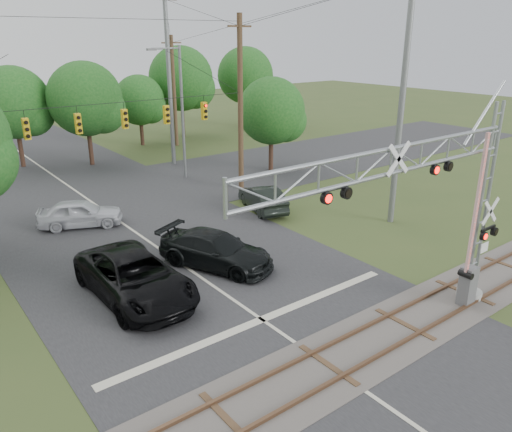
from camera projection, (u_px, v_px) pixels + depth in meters
ground at (376, 399)px, 14.75m from camera, size 160.00×160.00×0.00m
road_main at (200, 277)px, 22.22m from camera, size 14.00×90.00×0.02m
road_cross at (88, 200)px, 32.68m from camera, size 90.00×12.00×0.02m
railroad_track at (328, 365)px, 16.24m from camera, size 90.00×3.20×0.17m
crossing_gantry at (432, 200)px, 16.68m from camera, size 12.48×1.01×7.94m
traffic_signal_span at (117, 118)px, 28.26m from camera, size 19.34×0.36×11.50m
pickup_black at (135, 277)px, 20.22m from camera, size 3.15×6.65×1.84m
car_dark at (216, 250)px, 23.05m from camera, size 4.36×6.02×1.62m
sedan_silver at (80, 213)px, 27.91m from camera, size 4.89×3.52×1.55m
suv_dark at (263, 198)px, 30.55m from camera, size 2.80×4.85×1.51m
streetlight at (180, 107)px, 35.84m from camera, size 2.54×0.26×9.53m
utility_poles at (141, 102)px, 31.43m from camera, size 24.63×26.71×13.63m
treeline at (35, 99)px, 38.45m from camera, size 55.31×27.92×9.86m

